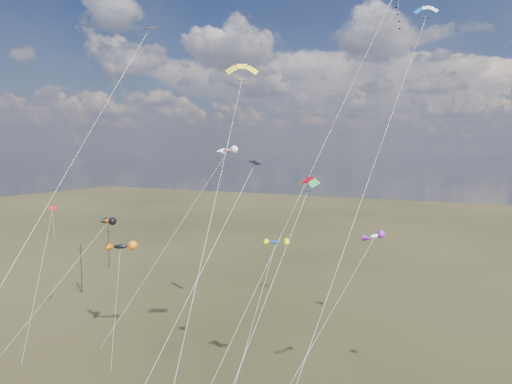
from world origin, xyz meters
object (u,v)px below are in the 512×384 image
at_px(utility_pole_far, 109,247).
at_px(parafoil_yellow, 242,68).
at_px(utility_pole_near, 81,268).
at_px(novelty_black_orange, 120,247).

relative_size(utility_pole_far, parafoil_yellow, 0.26).
distance_m(utility_pole_near, parafoil_yellow, 49.60).
xyz_separation_m(utility_pole_far, parafoil_yellow, (46.88, -30.44, 26.05)).
bearing_deg(utility_pole_near, parafoil_yellow, -22.92).
relative_size(utility_pole_near, novelty_black_orange, 0.64).
bearing_deg(parafoil_yellow, utility_pole_far, 147.00).
height_order(parafoil_yellow, novelty_black_orange, parafoil_yellow).
height_order(utility_pole_far, novelty_black_orange, novelty_black_orange).
xyz_separation_m(utility_pole_near, parafoil_yellow, (38.88, -16.44, 26.05)).
xyz_separation_m(utility_pole_near, novelty_black_orange, (20.37, -12.25, 7.81)).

